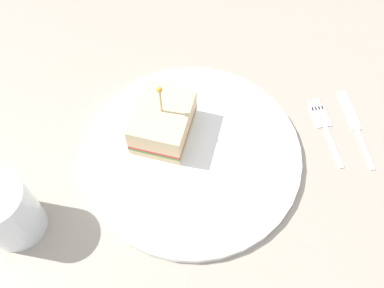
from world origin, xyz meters
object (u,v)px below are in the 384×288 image
Objects in this scene: fork at (324,124)px; sandwich_half_center at (163,122)px; plate at (192,154)px; drink_glass at (8,214)px; knife at (354,123)px.

sandwich_half_center is at bearing -87.32° from fork.
plate is 24.16cm from drink_glass.
sandwich_half_center reaches higher than plate.
fork is at bearing 102.72° from plate.
plate is 2.77× the size of sandwich_half_center.
knife is at bearing 106.32° from drink_glass.
fork is (-13.44, 41.36, -3.79)cm from drink_glass.
knife is at bearing 100.33° from plate.
fork and knife have the same top height.
knife is (-1.05, 27.41, -3.58)cm from sandwich_half_center.
drink_glass is at bearing -72.00° from fork.
drink_glass reaches higher than fork.
drink_glass is 0.67× the size of knife.
sandwich_half_center reaches higher than drink_glass.
drink_glass is 43.65cm from fork.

